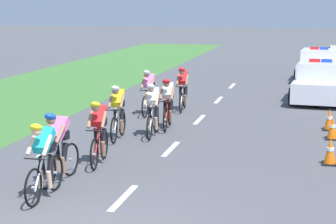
% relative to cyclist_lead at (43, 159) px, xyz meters
% --- Properties ---
extents(grass_verge, '(7.00, 60.00, 0.01)m').
position_rel_cyclist_lead_xyz_m(grass_verge, '(-6.29, 12.02, -0.78)').
color(grass_verge, '#3D7033').
rests_on(grass_verge, ground).
extents(lane_markings_centre, '(0.14, 21.60, 0.01)m').
position_rel_cyclist_lead_xyz_m(lane_markings_centre, '(1.45, 6.39, -0.78)').
color(lane_markings_centre, white).
rests_on(lane_markings_centre, ground).
extents(cyclist_lead, '(0.42, 1.72, 1.56)m').
position_rel_cyclist_lead_xyz_m(cyclist_lead, '(0.00, 0.00, 0.00)').
color(cyclist_lead, black).
rests_on(cyclist_lead, ground).
extents(cyclist_second, '(0.45, 1.72, 1.56)m').
position_rel_cyclist_lead_xyz_m(cyclist_second, '(-0.16, 1.03, 0.00)').
color(cyclist_second, black).
rests_on(cyclist_second, ground).
extents(cyclist_third, '(0.46, 1.72, 1.56)m').
position_rel_cyclist_lead_xyz_m(cyclist_third, '(0.18, 2.56, 0.00)').
color(cyclist_third, black).
rests_on(cyclist_third, ground).
extents(cyclist_fourth, '(0.44, 1.72, 1.56)m').
position_rel_cyclist_lead_xyz_m(cyclist_fourth, '(-0.20, 5.11, 0.00)').
color(cyclist_fourth, black).
rests_on(cyclist_fourth, ground).
extents(cyclist_fifth, '(0.44, 1.72, 1.56)m').
position_rel_cyclist_lead_xyz_m(cyclist_fifth, '(0.63, 5.67, 0.00)').
color(cyclist_fifth, black).
rests_on(cyclist_fifth, ground).
extents(cyclist_sixth, '(0.44, 1.72, 1.56)m').
position_rel_cyclist_lead_xyz_m(cyclist_sixth, '(0.79, 6.79, 0.00)').
color(cyclist_sixth, black).
rests_on(cyclist_sixth, ground).
extents(cyclist_seventh, '(0.44, 1.72, 1.56)m').
position_rel_cyclist_lead_xyz_m(cyclist_seventh, '(0.59, 9.86, 0.00)').
color(cyclist_seventh, black).
rests_on(cyclist_seventh, ground).
extents(cyclist_eighth, '(0.42, 1.72, 1.56)m').
position_rel_cyclist_lead_xyz_m(cyclist_eighth, '(-0.33, 8.78, 0.00)').
color(cyclist_eighth, black).
rests_on(cyclist_eighth, ground).
extents(police_car_nearest, '(2.22, 4.51, 1.59)m').
position_rel_cyclist_lead_xyz_m(police_car_nearest, '(5.21, 13.17, -0.11)').
color(police_car_nearest, silver).
rests_on(police_car_nearest, ground).
extents(police_car_second, '(2.23, 4.51, 1.59)m').
position_rel_cyclist_lead_xyz_m(police_car_second, '(5.21, 19.38, -0.11)').
color(police_car_second, white).
rests_on(police_car_second, ground).
extents(traffic_cone_near, '(0.36, 0.36, 0.64)m').
position_rel_cyclist_lead_xyz_m(traffic_cone_near, '(5.38, 3.80, -0.48)').
color(traffic_cone_near, black).
rests_on(traffic_cone_near, ground).
extents(traffic_cone_mid, '(0.36, 0.36, 0.64)m').
position_rel_cyclist_lead_xyz_m(traffic_cone_mid, '(5.45, 7.69, -0.48)').
color(traffic_cone_mid, black).
rests_on(traffic_cone_mid, ground).
extents(traffic_cone_far, '(0.36, 0.36, 0.64)m').
position_rel_cyclist_lead_xyz_m(traffic_cone_far, '(5.50, 6.48, -0.48)').
color(traffic_cone_far, black).
rests_on(traffic_cone_far, ground).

